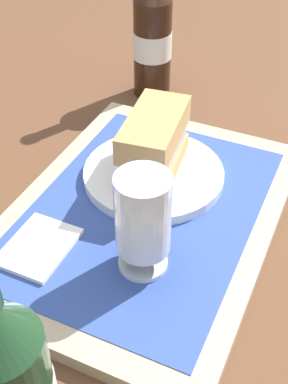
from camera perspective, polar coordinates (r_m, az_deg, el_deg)
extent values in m
plane|color=brown|center=(0.66, 0.00, -3.29)|extent=(3.00, 3.00, 0.00)
cube|color=tan|center=(0.66, 0.00, -2.66)|extent=(0.44, 0.32, 0.02)
cube|color=#2D4793|center=(0.65, 0.00, -1.97)|extent=(0.38, 0.27, 0.00)
cylinder|color=white|center=(0.69, 1.07, 2.02)|extent=(0.19, 0.19, 0.01)
cube|color=tan|center=(0.68, 1.09, 3.27)|extent=(0.14, 0.08, 0.02)
cube|color=#9EA3A8|center=(0.67, 1.12, 4.64)|extent=(0.13, 0.07, 0.02)
cube|color=silver|center=(0.66, 1.13, 5.48)|extent=(0.12, 0.06, 0.01)
sphere|color=#47932D|center=(0.62, -0.20, 3.66)|extent=(0.04, 0.04, 0.04)
cube|color=tan|center=(0.65, 1.15, 7.07)|extent=(0.14, 0.08, 0.04)
cylinder|color=silver|center=(0.58, -0.11, -7.87)|extent=(0.06, 0.06, 0.01)
cylinder|color=silver|center=(0.57, -0.11, -6.87)|extent=(0.01, 0.01, 0.02)
cylinder|color=silver|center=(0.53, -0.12, -2.49)|extent=(0.06, 0.06, 0.09)
cylinder|color=gold|center=(0.55, -0.11, -4.75)|extent=(0.06, 0.06, 0.04)
cylinder|color=white|center=(0.53, -0.12, -3.00)|extent=(0.05, 0.05, 0.01)
cube|color=white|center=(0.61, -11.68, -6.00)|extent=(0.09, 0.07, 0.01)
cylinder|color=black|center=(0.90, 0.93, 15.70)|extent=(0.06, 0.06, 0.17)
cylinder|color=silver|center=(0.89, 0.94, 16.18)|extent=(0.07, 0.07, 0.05)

